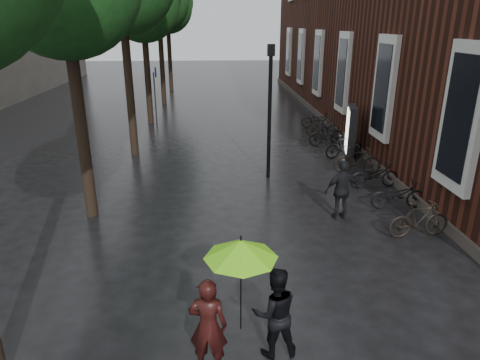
{
  "coord_description": "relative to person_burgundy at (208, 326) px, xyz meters",
  "views": [
    {
      "loc": [
        -0.56,
        -4.37,
        5.17
      ],
      "look_at": [
        0.09,
        6.37,
        1.2
      ],
      "focal_mm": 32.0,
      "sensor_mm": 36.0,
      "label": 1
    }
  ],
  "objects": [
    {
      "name": "ad_lightbox",
      "position": [
        5.66,
        11.26,
        0.21
      ],
      "size": [
        0.31,
        1.37,
        2.07
      ],
      "rotation": [
        0.0,
        0.0,
        -0.24
      ],
      "color": "black",
      "rests_on": "ground"
    },
    {
      "name": "brick_building",
      "position": [
        11.19,
        18.47,
        5.17
      ],
      "size": [
        10.2,
        33.2,
        12.0
      ],
      "color": "#38160F",
      "rests_on": "ground"
    },
    {
      "name": "person_burgundy",
      "position": [
        0.0,
        0.0,
        0.0
      ],
      "size": [
        0.65,
        0.48,
        1.65
      ],
      "primitive_type": "imported",
      "rotation": [
        0.0,
        0.0,
        3.0
      ],
      "color": "black",
      "rests_on": "ground"
    },
    {
      "name": "pedestrian_walking",
      "position": [
        3.63,
        5.38,
        0.02
      ],
      "size": [
        1.04,
        0.57,
        1.69
      ],
      "primitive_type": "imported",
      "rotation": [
        0.0,
        0.0,
        3.31
      ],
      "color": "black",
      "rests_on": "ground"
    },
    {
      "name": "lamp_post",
      "position": [
        2.02,
        8.85,
        1.92
      ],
      "size": [
        0.23,
        0.23,
        4.53
      ],
      "rotation": [
        0.0,
        0.0,
        -0.05
      ],
      "color": "black",
      "rests_on": "ground"
    },
    {
      "name": "person_black",
      "position": [
        1.07,
        0.31,
        -0.04
      ],
      "size": [
        0.82,
        0.66,
        1.58
      ],
      "primitive_type": "imported",
      "rotation": [
        0.0,
        0.0,
        3.23
      ],
      "color": "black",
      "rests_on": "ground"
    },
    {
      "name": "lime_umbrella",
      "position": [
        0.51,
        0.22,
        1.19
      ],
      "size": [
        1.14,
        1.14,
        1.67
      ],
      "rotation": [
        0.0,
        0.0,
        0.17
      ],
      "color": "black",
      "rests_on": "ground"
    },
    {
      "name": "parked_bicycles",
      "position": [
        5.35,
        10.21,
        -0.35
      ],
      "size": [
        2.13,
        12.86,
        1.03
      ],
      "color": "black",
      "rests_on": "ground"
    },
    {
      "name": "cycle_sign",
      "position": [
        -2.93,
        17.79,
        1.16
      ],
      "size": [
        0.16,
        0.55,
        3.0
      ],
      "rotation": [
        0.0,
        0.0,
        0.25
      ],
      "color": "#262628",
      "rests_on": "ground"
    }
  ]
}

